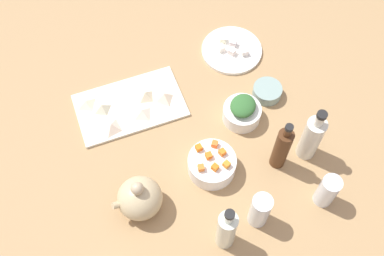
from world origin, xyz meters
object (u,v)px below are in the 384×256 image
bowl_carrots (212,165)px  drinking_glass_2 (260,210)px  cutting_board (130,105)px  bottle_1 (226,230)px  drinking_glass_0 (327,191)px  bowl_greens (242,113)px  bottle_0 (282,148)px  plate_tofu (232,50)px  bottle_2 (312,137)px  teapot (140,198)px  bowl_small_side (267,91)px

bowl_carrots → drinking_glass_2: size_ratio=1.06×
cutting_board → bottle_1: (-8.02, 53.17, 8.83)cm
cutting_board → drinking_glass_0: (-39.86, 54.47, 5.76)cm
bowl_greens → bottle_0: 20.10cm
cutting_board → bottle_1: bottle_1 is taller
cutting_board → bottle_0: bearing=131.4°
bowl_carrots → drinking_glass_2: bearing=104.2°
drinking_glass_0 → plate_tofu: bearing=-91.3°
bottle_2 → bottle_1: bearing=21.8°
cutting_board → bowl_carrots: 35.05cm
bottle_2 → teapot: bearing=-5.5°
teapot → plate_tofu: bearing=-141.6°
bottle_2 → cutting_board: bearing=-41.7°
bowl_carrots → bottle_1: bottle_1 is taller
plate_tofu → drinking_glass_2: bearing=69.4°
bowl_greens → drinking_glass_0: drinking_glass_0 is taller
bowl_greens → bottle_2: bottle_2 is taller
teapot → bottle_0: (-43.24, 4.53, 3.34)cm
bowl_greens → bottle_1: bearing=55.4°
bottle_1 → bottle_0: bearing=-150.0°
bowl_greens → bottle_0: size_ratio=0.56×
bowl_greens → teapot: (40.72, 14.29, 3.27)cm
bowl_small_side → bottle_1: (35.26, 38.10, 7.41)cm
bottle_0 → bottle_1: bearing=30.0°
bowl_small_side → plate_tofu: bearing=-84.6°
bottle_2 → bottle_0: bearing=-3.6°
bowl_small_side → bottle_0: size_ratio=0.44×
bowl_carrots → bottle_1: bearing=73.3°
cutting_board → bowl_small_side: bowl_small_side is taller
plate_tofu → bowl_small_side: (-2.05, 21.52, 1.32)cm
bottle_0 → bottle_2: bottle_2 is taller
bowl_small_side → drinking_glass_0: bearing=85.0°
drinking_glass_0 → bottle_0: bearing=-69.4°
cutting_board → drinking_glass_2: (-19.40, 51.57, 6.38)cm
plate_tofu → bottle_1: (33.21, 59.62, 8.73)cm
plate_tofu → bottle_1: bottle_1 is taller
bottle_0 → bowl_small_side: bearing=-112.3°
cutting_board → bottle_2: 59.11cm
bottle_1 → drinking_glass_2: bottle_1 is taller
teapot → bottle_2: (-53.11, 5.15, 3.33)cm
bottle_2 → drinking_glass_2: (24.24, 12.68, -2.45)cm
drinking_glass_0 → bowl_greens: bearing=-76.2°
bottle_1 → teapot: bearing=-48.0°
plate_tofu → bowl_carrots: 46.81cm
bowl_carrots → drinking_glass_2: 20.70cm
teapot → bottle_1: 26.35cm
teapot → bottle_2: 53.46cm
bowl_carrots → drinking_glass_2: drinking_glass_2 is taller
cutting_board → bottle_0: 51.80cm
bowl_greens → drinking_glass_0: bearing=103.8°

